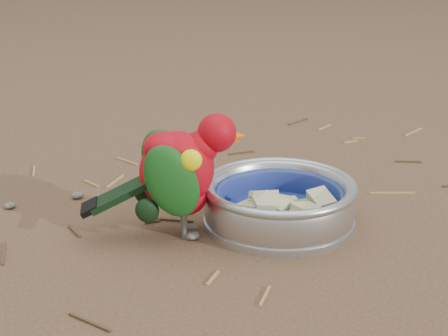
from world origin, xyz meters
name	(u,v)px	position (x,y,z in m)	size (l,w,h in m)	color
ground	(298,234)	(0.00, 0.00, 0.00)	(60.00, 60.00, 0.00)	brown
food_bowl	(279,219)	(-0.01, 0.04, 0.01)	(0.20, 0.20, 0.02)	#B2B2BA
bowl_wall	(279,198)	(-0.01, 0.04, 0.04)	(0.20, 0.20, 0.04)	#B2B2BA
fruit_wedges	(279,203)	(-0.01, 0.04, 0.03)	(0.12, 0.12, 0.03)	beige
lory_parrot	(180,179)	(-0.14, 0.07, 0.08)	(0.09, 0.19, 0.15)	#B00512
ground_debris	(283,209)	(0.02, 0.07, 0.00)	(0.90, 0.80, 0.01)	#A58146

